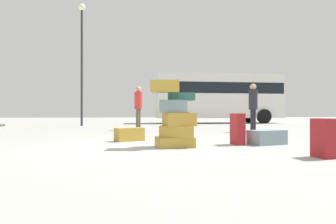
% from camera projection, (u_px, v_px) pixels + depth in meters
% --- Properties ---
extents(ground_plane, '(80.00, 80.00, 0.00)m').
position_uv_depth(ground_plane, '(159.00, 147.00, 5.66)').
color(ground_plane, '#9E9E99').
extents(suitcase_tower, '(0.93, 0.68, 1.26)m').
position_uv_depth(suitcase_tower, '(175.00, 118.00, 5.62)').
color(suitcase_tower, '#B28C33').
rests_on(suitcase_tower, ground).
extents(suitcase_maroon_behind_tower, '(0.20, 0.33, 0.57)m').
position_uv_depth(suitcase_maroon_behind_tower, '(323.00, 138.00, 4.27)').
color(suitcase_maroon_behind_tower, maroon).
rests_on(suitcase_maroon_behind_tower, ground).
extents(suitcase_slate_white_trunk, '(0.82, 0.60, 0.30)m').
position_uv_depth(suitcase_slate_white_trunk, '(267.00, 137.00, 6.08)').
color(suitcase_slate_white_trunk, gray).
rests_on(suitcase_slate_white_trunk, ground).
extents(suitcase_maroon_foreground_near, '(0.20, 0.36, 0.64)m').
position_uv_depth(suitcase_maroon_foreground_near, '(238.00, 129.00, 6.04)').
color(suitcase_maroon_foreground_near, maroon).
rests_on(suitcase_maroon_foreground_near, ground).
extents(suitcase_tan_right_side, '(0.72, 0.55, 0.31)m').
position_uv_depth(suitcase_tan_right_side, '(129.00, 134.00, 6.83)').
color(suitcase_tan_right_side, '#B28C33').
rests_on(suitcase_tan_right_side, ground).
extents(person_bearded_onlooker, '(0.30, 0.33, 1.69)m').
position_uv_depth(person_bearded_onlooker, '(138.00, 104.00, 11.34)').
color(person_bearded_onlooker, brown).
rests_on(person_bearded_onlooker, ground).
extents(person_tourist_with_camera, '(0.30, 0.30, 1.67)m').
position_uv_depth(person_tourist_with_camera, '(253.00, 103.00, 10.18)').
color(person_tourist_with_camera, black).
rests_on(person_tourist_with_camera, ground).
extents(parked_bus, '(8.22, 2.93, 3.15)m').
position_uv_depth(parked_bus, '(217.00, 95.00, 19.49)').
color(parked_bus, silver).
rests_on(parked_bus, ground).
extents(lamp_post, '(0.36, 0.36, 6.32)m').
position_uv_depth(lamp_post, '(82.00, 46.00, 15.20)').
color(lamp_post, '#333338').
rests_on(lamp_post, ground).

